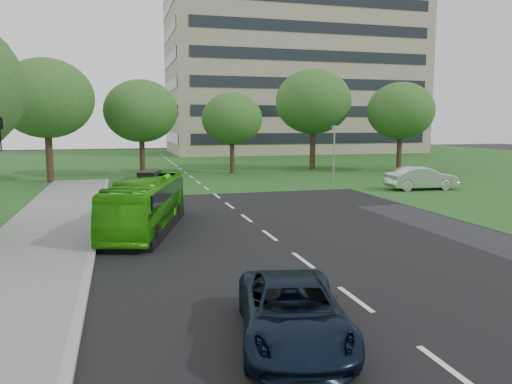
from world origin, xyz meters
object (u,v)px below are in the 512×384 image
(tree_park_d, at_px, (313,102))
(bus, at_px, (146,204))
(sedan, at_px, (421,178))
(tree_park_a, at_px, (46,99))
(camera_pole, at_px, (334,145))
(tree_park_e, at_px, (401,111))
(office_building, at_px, (292,76))
(tree_park_c, at_px, (232,119))
(tree_park_b, at_px, (141,111))
(suv, at_px, (293,312))

(tree_park_d, relative_size, bus, 1.18)
(sedan, bearing_deg, tree_park_a, 68.80)
(camera_pole, bearing_deg, tree_park_e, 36.07)
(office_building, bearing_deg, camera_pole, -104.71)
(tree_park_e, bearing_deg, tree_park_c, 173.22)
(office_building, bearing_deg, tree_park_a, -132.13)
(tree_park_c, relative_size, tree_park_d, 0.74)
(tree_park_d, height_order, sedan, tree_park_d)
(tree_park_b, xyz_separation_m, tree_park_e, (24.84, -2.05, 0.13))
(bus, bearing_deg, camera_pole, 60.04)
(tree_park_b, relative_size, camera_pole, 1.89)
(tree_park_d, xyz_separation_m, sedan, (1.58, -17.03, -6.06))
(tree_park_a, distance_m, tree_park_e, 32.27)
(sedan, bearing_deg, tree_park_e, -21.95)
(tree_park_c, relative_size, bus, 0.88)
(tree_park_b, distance_m, suv, 36.75)
(tree_park_d, height_order, camera_pole, tree_park_d)
(tree_park_c, height_order, tree_park_d, tree_park_d)
(tree_park_a, bearing_deg, bus, -72.53)
(sedan, bearing_deg, camera_pole, 32.48)
(office_building, height_order, tree_park_a, office_building)
(tree_park_b, xyz_separation_m, tree_park_c, (8.29, -0.08, -0.67))
(bus, xyz_separation_m, camera_pole, (15.92, 15.60, 1.73))
(tree_park_b, bearing_deg, sedan, -38.68)
(office_building, xyz_separation_m, tree_park_c, (-17.73, -33.68, -7.37))
(office_building, height_order, camera_pole, office_building)
(tree_park_b, bearing_deg, camera_pole, -29.11)
(tree_park_e, distance_m, bus, 34.14)
(tree_park_b, bearing_deg, suv, -87.53)
(bus, relative_size, suv, 1.78)
(tree_park_b, xyz_separation_m, camera_pole, (15.01, -8.36, -2.86))
(tree_park_d, distance_m, bus, 32.14)
(office_building, relative_size, suv, 8.29)
(sedan, bearing_deg, bus, 117.16)
(bus, height_order, suv, bus)
(tree_park_d, height_order, suv, tree_park_d)
(tree_park_e, height_order, bus, tree_park_e)
(tree_park_c, relative_size, tree_park_e, 0.87)
(tree_park_a, relative_size, sedan, 1.94)
(tree_park_a, bearing_deg, sedan, -24.10)
(tree_park_d, bearing_deg, bus, -124.99)
(tree_park_d, distance_m, tree_park_e, 8.66)
(tree_park_b, relative_size, sedan, 1.70)
(tree_park_b, bearing_deg, tree_park_e, -4.71)
(office_building, relative_size, camera_pole, 8.83)
(tree_park_b, height_order, tree_park_c, tree_park_b)
(bus, bearing_deg, sedan, 39.88)
(tree_park_a, distance_m, suv, 34.73)
(tree_park_d, bearing_deg, tree_park_e, -27.79)
(office_building, relative_size, tree_park_c, 5.31)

